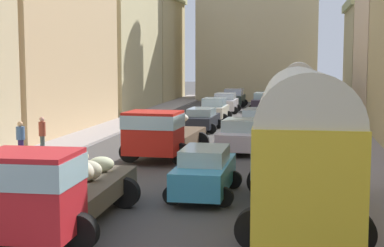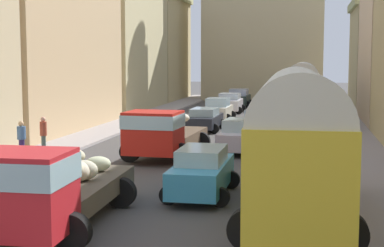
# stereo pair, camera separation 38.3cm
# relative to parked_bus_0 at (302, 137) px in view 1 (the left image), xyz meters

# --- Properties ---
(ground_plane) EXTENTS (154.00, 154.00, 0.00)m
(ground_plane) POSITION_rel_parked_bus_0_xyz_m (-4.52, 17.16, -2.33)
(ground_plane) COLOR #474443
(sidewalk_left) EXTENTS (2.50, 70.00, 0.14)m
(sidewalk_left) POSITION_rel_parked_bus_0_xyz_m (-11.77, 17.16, -2.26)
(sidewalk_left) COLOR #A09796
(sidewalk_left) RESTS_ON ground
(sidewalk_right) EXTENTS (2.50, 70.00, 0.14)m
(sidewalk_right) POSITION_rel_parked_bus_0_xyz_m (2.73, 17.16, -2.26)
(sidewalk_right) COLOR gray
(sidewalk_right) RESTS_ON ground
(building_left_2) EXTENTS (5.42, 14.53, 11.14)m
(building_left_2) POSITION_rel_parked_bus_0_xyz_m (-15.49, 17.46, 3.27)
(building_left_2) COLOR tan
(building_left_2) RESTS_ON ground
(building_left_3) EXTENTS (4.03, 13.19, 10.39)m
(building_left_3) POSITION_rel_parked_bus_0_xyz_m (-15.04, 32.32, 2.86)
(building_left_3) COLOR tan
(building_left_3) RESTS_ON ground
(building_left_4) EXTENTS (6.58, 11.05, 11.05)m
(building_left_4) POSITION_rel_parked_bus_0_xyz_m (-16.01, 44.67, 3.22)
(building_left_4) COLOR tan
(building_left_4) RESTS_ON ground
(building_right_4) EXTENTS (5.82, 9.73, 9.30)m
(building_right_4) POSITION_rel_parked_bus_0_xyz_m (6.63, 36.43, 2.35)
(building_right_4) COLOR tan
(building_right_4) RESTS_ON ground
(distant_church) EXTENTS (12.44, 7.58, 22.99)m
(distant_church) POSITION_rel_parked_bus_0_xyz_m (-4.52, 47.56, 5.47)
(distant_church) COLOR tan
(distant_church) RESTS_ON ground
(parked_bus_0) EXTENTS (3.41, 8.83, 4.19)m
(parked_bus_0) POSITION_rel_parked_bus_0_xyz_m (0.00, 0.00, 0.00)
(parked_bus_0) COLOR yellow
(parked_bus_0) RESTS_ON ground
(parked_bus_1) EXTENTS (3.20, 8.88, 4.19)m
(parked_bus_1) POSITION_rel_parked_bus_0_xyz_m (-0.10, 25.13, 0.01)
(parked_bus_1) COLOR yellow
(parked_bus_1) RESTS_ON ground
(cargo_truck_0) EXTENTS (3.11, 6.87, 2.36)m
(cargo_truck_0) POSITION_rel_parked_bus_0_xyz_m (-6.10, -2.43, -1.13)
(cargo_truck_0) COLOR red
(cargo_truck_0) RESTS_ON ground
(cargo_truck_1) EXTENTS (3.34, 6.53, 2.24)m
(cargo_truck_1) POSITION_rel_parked_bus_0_xyz_m (-6.05, 9.11, -1.16)
(cargo_truck_1) COLOR red
(cargo_truck_1) RESTS_ON ground
(car_0) EXTENTS (2.34, 4.21, 1.40)m
(car_0) POSITION_rel_parked_bus_0_xyz_m (-5.97, 19.39, -1.61)
(car_0) COLOR black
(car_0) RESTS_ON ground
(car_1) EXTENTS (2.36, 3.66, 1.62)m
(car_1) POSITION_rel_parked_bus_0_xyz_m (-6.08, 25.57, -1.53)
(car_1) COLOR silver
(car_1) RESTS_ON ground
(car_2) EXTENTS (2.40, 3.72, 1.61)m
(car_2) POSITION_rel_parked_bus_0_xyz_m (-6.03, 31.65, -1.52)
(car_2) COLOR silver
(car_2) RESTS_ON ground
(car_3) EXTENTS (2.43, 3.63, 1.65)m
(car_3) POSITION_rel_parked_bus_0_xyz_m (-6.00, 37.89, -1.51)
(car_3) COLOR black
(car_3) RESTS_ON ground
(car_4) EXTENTS (2.18, 4.15, 1.59)m
(car_4) POSITION_rel_parked_bus_0_xyz_m (-3.05, 2.36, -1.53)
(car_4) COLOR #3A97C4
(car_4) RESTS_ON ground
(car_5) EXTENTS (2.54, 3.85, 1.60)m
(car_5) POSITION_rel_parked_bus_0_xyz_m (-2.76, 11.44, -1.53)
(car_5) COLOR silver
(car_5) RESTS_ON ground
(car_6) EXTENTS (2.51, 4.41, 1.55)m
(car_6) POSITION_rel_parked_bus_0_xyz_m (-2.41, 17.93, -1.55)
(car_6) COLOR silver
(car_6) RESTS_ON ground
(car_7) EXTENTS (2.46, 4.38, 1.54)m
(car_7) POSITION_rel_parked_bus_0_xyz_m (-3.00, 34.11, -1.55)
(car_7) COLOR #2B2331
(car_7) RESTS_ON ground
(pedestrian_0) EXTENTS (0.36, 0.36, 1.83)m
(pedestrian_0) POSITION_rel_parked_bus_0_xyz_m (-11.47, 8.50, -1.27)
(pedestrian_0) COLOR #42504B
(pedestrian_0) RESTS_ON ground
(pedestrian_1) EXTENTS (0.51, 0.51, 1.76)m
(pedestrian_1) POSITION_rel_parked_bus_0_xyz_m (-11.89, 7.23, -1.33)
(pedestrian_1) COLOR #2B1C4B
(pedestrian_1) RESTS_ON ground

